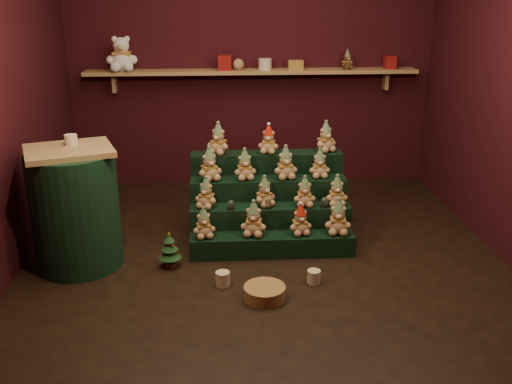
{
  "coord_description": "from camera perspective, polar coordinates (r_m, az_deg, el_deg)",
  "views": [
    {
      "loc": [
        -0.35,
        -4.38,
        2.15
      ],
      "look_at": [
        -0.06,
        0.25,
        0.49
      ],
      "focal_mm": 40.0,
      "sensor_mm": 36.0,
      "label": 1
    }
  ],
  "objects": [
    {
      "name": "riser_tier_front",
      "position": [
        4.88,
        1.64,
        -5.29
      ],
      "size": [
        1.4,
        0.22,
        0.18
      ],
      "primitive_type": "cube",
      "color": "black",
      "rests_on": "ground"
    },
    {
      "name": "back_wall",
      "position": [
        6.48,
        -0.46,
        13.04
      ],
      "size": [
        4.0,
        0.1,
        2.8
      ],
      "primitive_type": "cube",
      "color": "black",
      "rests_on": "ground"
    },
    {
      "name": "teddy_5",
      "position": [
        4.94,
        0.85,
        0.08
      ],
      "size": [
        0.25,
        0.24,
        0.26
      ],
      "primitive_type": null,
      "rotation": [
        0.0,
        0.0,
        0.56
      ],
      "color": "tan",
      "rests_on": "riser_tier_midfront"
    },
    {
      "name": "brown_bear",
      "position": [
        6.41,
        9.11,
        12.91
      ],
      "size": [
        0.18,
        0.18,
        0.2
      ],
      "primitive_type": null,
      "rotation": [
        0.0,
        0.0,
        0.45
      ],
      "color": "#4A2A18",
      "rests_on": "back_shelf"
    },
    {
      "name": "white_bear",
      "position": [
        6.33,
        -13.32,
        13.73
      ],
      "size": [
        0.34,
        0.31,
        0.46
      ],
      "primitive_type": null,
      "rotation": [
        0.0,
        0.0,
        0.06
      ],
      "color": "white",
      "rests_on": "back_shelf"
    },
    {
      "name": "teddy_13",
      "position": [
        5.23,
        1.27,
        5.3
      ],
      "size": [
        0.22,
        0.21,
        0.26
      ],
      "primitive_type": null,
      "rotation": [
        0.0,
        0.0,
        -0.24
      ],
      "color": "tan",
      "rests_on": "riser_tier_back"
    },
    {
      "name": "teddy_12",
      "position": [
        5.21,
        -3.78,
        5.35
      ],
      "size": [
        0.27,
        0.26,
        0.29
      ],
      "primitive_type": null,
      "rotation": [
        0.0,
        0.0,
        -0.45
      ],
      "color": "tan",
      "rests_on": "riser_tier_back"
    },
    {
      "name": "teddy_7",
      "position": [
        5.0,
        8.08,
        0.15
      ],
      "size": [
        0.2,
        0.18,
        0.27
      ],
      "primitive_type": null,
      "rotation": [
        0.0,
        0.0,
        0.03
      ],
      "color": "tan",
      "rests_on": "riser_tier_midfront"
    },
    {
      "name": "teddy_14",
      "position": [
        5.32,
        6.97,
        5.51
      ],
      "size": [
        0.26,
        0.25,
        0.28
      ],
      "primitive_type": null,
      "rotation": [
        0.0,
        0.0,
        0.46
      ],
      "color": "tan",
      "rests_on": "riser_tier_back"
    },
    {
      "name": "shelf_plush_ball",
      "position": [
        6.28,
        -1.77,
        12.64
      ],
      "size": [
        0.12,
        0.12,
        0.12
      ],
      "primitive_type": "sphere",
      "color": "tan",
      "rests_on": "back_shelf"
    },
    {
      "name": "mug_right",
      "position": [
        4.47,
        5.8,
        -8.41
      ],
      "size": [
        0.1,
        0.1,
        0.1
      ],
      "primitive_type": "cylinder",
      "color": "beige",
      "rests_on": "ground"
    },
    {
      "name": "gift_tin_red_a",
      "position": [
        6.28,
        -3.16,
        12.79
      ],
      "size": [
        0.14,
        0.14,
        0.16
      ],
      "primitive_type": "cube",
      "color": "maroon",
      "rests_on": "back_shelf"
    },
    {
      "name": "snow_globe_c",
      "position": [
        4.97,
        6.82,
        -1.04
      ],
      "size": [
        0.07,
        0.07,
        0.09
      ],
      "color": "black",
      "rests_on": "riser_tier_midfront"
    },
    {
      "name": "teddy_0",
      "position": [
        4.77,
        -5.25,
        -3.07
      ],
      "size": [
        0.22,
        0.21,
        0.26
      ],
      "primitive_type": null,
      "rotation": [
        0.0,
        0.0,
        0.22
      ],
      "color": "tan",
      "rests_on": "riser_tier_front"
    },
    {
      "name": "teddy_9",
      "position": [
        5.06,
        -1.14,
        2.77
      ],
      "size": [
        0.23,
        0.21,
        0.28
      ],
      "primitive_type": null,
      "rotation": [
        0.0,
        0.0,
        0.19
      ],
      "color": "tan",
      "rests_on": "riser_tier_midback"
    },
    {
      "name": "teddy_10",
      "position": [
        5.09,
        2.97,
        2.96
      ],
      "size": [
        0.24,
        0.22,
        0.3
      ],
      "primitive_type": null,
      "rotation": [
        0.0,
        0.0,
        0.16
      ],
      "color": "tan",
      "rests_on": "riser_tier_midback"
    },
    {
      "name": "back_shelf",
      "position": [
        6.32,
        -0.37,
        11.91
      ],
      "size": [
        3.6,
        0.26,
        0.24
      ],
      "color": "#A28651",
      "rests_on": "ground"
    },
    {
      "name": "gift_tin_cream",
      "position": [
        6.3,
        0.91,
        12.66
      ],
      "size": [
        0.14,
        0.14,
        0.12
      ],
      "primitive_type": "cylinder",
      "color": "beige",
      "rests_on": "back_shelf"
    },
    {
      "name": "ground",
      "position": [
        4.89,
        0.9,
        -6.39
      ],
      "size": [
        4.0,
        4.0,
        0.0
      ],
      "primitive_type": "plane",
      "color": "black",
      "rests_on": "ground"
    },
    {
      "name": "scarf_gift_box",
      "position": [
        6.33,
        3.98,
        12.57
      ],
      "size": [
        0.16,
        0.1,
        0.1
      ],
      "primitive_type": "cube",
      "color": "orange",
      "rests_on": "back_shelf"
    },
    {
      "name": "side_table",
      "position": [
        4.78,
        -17.62,
        -1.6
      ],
      "size": [
        0.79,
        0.73,
        0.99
      ],
      "rotation": [
        0.0,
        0.0,
        0.34
      ],
      "color": "#A28651",
      "rests_on": "ground"
    },
    {
      "name": "front_wall",
      "position": [
        2.47,
        4.71,
        1.94
      ],
      "size": [
        4.0,
        0.1,
        2.8
      ],
      "primitive_type": "cube",
      "color": "black",
      "rests_on": "ground"
    },
    {
      "name": "teddy_1",
      "position": [
        4.78,
        -0.24,
        -2.66
      ],
      "size": [
        0.25,
        0.23,
        0.3
      ],
      "primitive_type": null,
      "rotation": [
        0.0,
        0.0,
        -0.19
      ],
      "color": "tan",
      "rests_on": "riser_tier_front"
    },
    {
      "name": "teddy_3",
      "position": [
        4.86,
        8.22,
        -2.45
      ],
      "size": [
        0.24,
        0.22,
        0.31
      ],
      "primitive_type": null,
      "rotation": [
        0.0,
        0.0,
        -0.11
      ],
      "color": "tan",
      "rests_on": "riser_tier_front"
    },
    {
      "name": "gift_tin_red_b",
      "position": [
        6.54,
        13.24,
        12.51
      ],
      "size": [
        0.12,
        0.12,
        0.14
      ],
      "primitive_type": "cube",
      "color": "maroon",
      "rests_on": "back_shelf"
    },
    {
      "name": "teddy_4",
      "position": [
        4.92,
        -5.0,
        -0.06
      ],
      "size": [
        0.25,
        0.24,
        0.27
      ],
      "primitive_type": null,
      "rotation": [
        0.0,
        0.0,
        -0.43
      ],
      "color": "tan",
      "rests_on": "riser_tier_midfront"
    },
    {
      "name": "riser_tier_back",
      "position": [
        5.39,
        1.04,
        0.28
      ],
      "size": [
        1.4,
        0.22,
        0.72
      ],
      "primitive_type": "cube",
      "color": "black",
      "rests_on": "ground"
    },
    {
      "name": "teddy_11",
      "position": [
        5.15,
        6.37,
        2.87
      ],
      "size": [
        0.19,
        0.17,
        0.26
      ],
      "primitive_type": null,
      "rotation": [
        0.0,
        0.0,
        0.02
      ],
      "color": "tan",
      "rests_on": "riser_tier_midback"
    },
    {
      "name": "mug_left",
      "position": [
        4.42,
        -3.34,
        -8.65
      ],
      "size": [
        0.11,
        0.11,
        0.11
      ],
      "primitive_type": "cylinder",
      "color": "beige",
      "rests_on": "ground"
    },
    {
      "name": "teddy_8",
      "position": [
        5.05,
        -4.69,
        2.8
      ],
      "size": [
        0.27,
        0.26,
        0.3
      ],
      "primitive_type": null,
      "rotation": [
        0.0,
        0.0,
        0.4
      ],
      "color": "tan",
      "rests_on": "riser_tier_midback"
    },
    {
      "name": "snow_globe_b",
      "position": [
        4.9,
        1.19,
        -1.22
      ],
      "size": [
        0.06,
        0.06,
        0.08
      ],
      "color": "black",
      "rests_on": "riser_tier_midfront"
    },
    {
      "name": "riser_tier_midback",
      "position": [
        5.21,
        1.23,
        -1.46
      ],
      "size": [
        1.4,
        0.22,
        0.54
      ],
      "primitive_type": "cube",
      "color": "black",
      "rests_on": "ground"
    },
    {
      "name": "teddy_2",
      "position": [
        4.82,
        4.45,
        -2.76
      ],
      "size": [
        0.22,
        0.21,
        0.27
      ],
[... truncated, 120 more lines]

